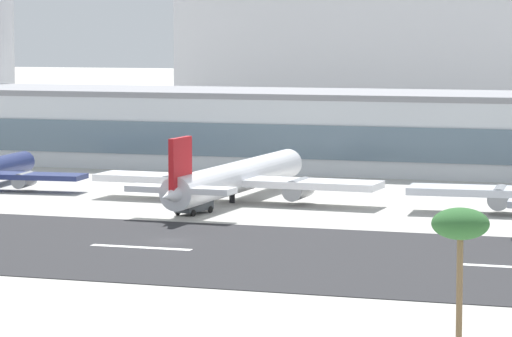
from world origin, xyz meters
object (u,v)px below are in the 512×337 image
airliner_red_tail_gate_1 (233,179)px  palm_tree_1 (460,227)px  terminal_building (337,130)px  control_tower (0,22)px  service_box_truck_0 (194,201)px  distant_hotel_block (383,58)px

airliner_red_tail_gate_1 → palm_tree_1: bearing=-148.2°
terminal_building → control_tower: control_tower is taller
terminal_building → palm_tree_1: size_ratio=17.25×
airliner_red_tail_gate_1 → service_box_truck_0: size_ratio=7.98×
terminal_building → airliner_red_tail_gate_1: bearing=-91.5°
airliner_red_tail_gate_1 → service_box_truck_0: (-0.90, -13.06, -1.59)m
control_tower → palm_tree_1: bearing=-52.0°
distant_hotel_block → palm_tree_1: 249.62m
terminal_building → service_box_truck_0: size_ratio=29.52×
airliner_red_tail_gate_1 → palm_tree_1: size_ratio=4.66×
control_tower → airliner_red_tail_gate_1: bearing=-45.5°
distant_hotel_block → palm_tree_1: distant_hotel_block is taller
control_tower → distant_hotel_block: size_ratio=0.43×
service_box_truck_0 → control_tower: bearing=-127.8°
distant_hotel_block → service_box_truck_0: 175.83m
palm_tree_1 → terminal_building: bearing=108.7°
airliner_red_tail_gate_1 → palm_tree_1: 92.75m
distant_hotel_block → service_box_truck_0: (14.83, -174.52, -15.52)m
terminal_building → control_tower: (-83.69, 31.80, 19.37)m
airliner_red_tail_gate_1 → terminal_building: bearing=0.5°
palm_tree_1 → control_tower: bearing=128.0°
terminal_building → control_tower: bearing=159.2°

